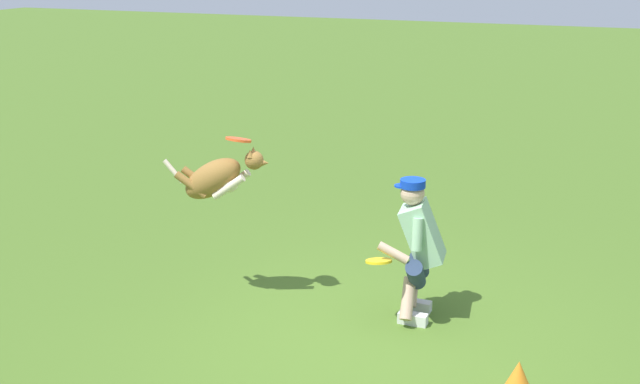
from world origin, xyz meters
name	(u,v)px	position (x,y,z in m)	size (l,w,h in m)	color
ground_plane	(360,346)	(0.00, 0.00, 0.00)	(60.00, 60.00, 0.00)	#486923
person	(418,245)	(-0.28, -0.71, 0.70)	(0.56, 0.65, 1.29)	silver
dog	(217,178)	(1.53, -0.40, 1.21)	(1.00, 0.42, 0.58)	olive
frisbee_flying	(238,140)	(1.32, -0.42, 1.57)	(0.23, 0.23, 0.02)	#E65121
frisbee_held	(379,261)	(-0.01, -0.44, 0.61)	(0.23, 0.23, 0.02)	yellow
training_cone	(518,378)	(-1.34, 0.28, 0.14)	(0.25, 0.25, 0.28)	orange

